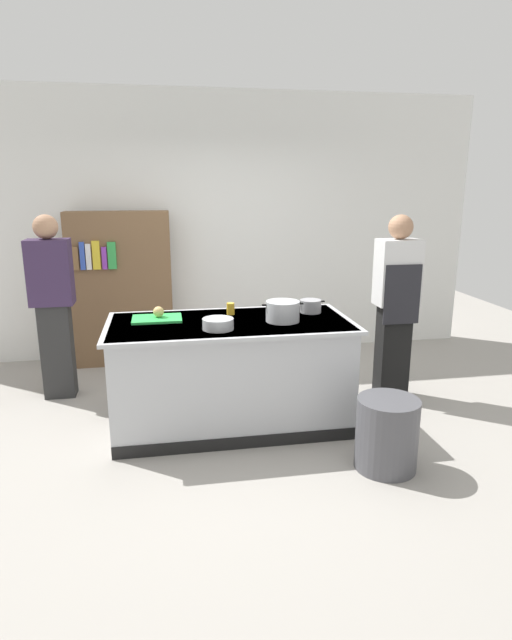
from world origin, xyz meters
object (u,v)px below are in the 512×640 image
at_px(stock_pot, 283,311).
at_px(person_guest, 53,303).
at_px(mixing_bowl, 218,324).
at_px(trash_bin, 387,434).
at_px(onion, 159,312).
at_px(person_chef, 396,303).
at_px(sauce_pan, 311,306).
at_px(bookshelf, 121,289).
at_px(juice_cup, 231,309).

bearing_deg(stock_pot, person_guest, 153.65).
relative_size(stock_pot, person_guest, 0.20).
relative_size(mixing_bowl, trash_bin, 0.46).
height_order(stock_pot, mixing_bowl, stock_pot).
relative_size(mixing_bowl, person_guest, 0.14).
distance_m(onion, mixing_bowl, 0.59).
xyz_separation_m(trash_bin, person_chef, (0.59, 1.24, 0.65)).
bearing_deg(sauce_pan, person_chef, 9.74).
bearing_deg(onion, sauce_pan, 0.90).
bearing_deg(bookshelf, stock_pot, -53.00).
relative_size(sauce_pan, mixing_bowl, 1.04).
distance_m(stock_pot, bookshelf, 2.34).
height_order(trash_bin, person_guest, person_guest).
relative_size(mixing_bowl, person_chef, 0.14).
distance_m(onion, juice_cup, 0.61).
height_order(person_chef, bookshelf, person_chef).
bearing_deg(person_guest, stock_pot, 74.14).
xyz_separation_m(juice_cup, person_guest, (-1.57, 0.67, -0.04)).
relative_size(stock_pot, trash_bin, 0.65).
height_order(mixing_bowl, trash_bin, mixing_bowl).
xyz_separation_m(sauce_pan, person_guest, (-2.26, 0.71, -0.04)).
bearing_deg(trash_bin, person_chef, 64.64).
distance_m(mixing_bowl, person_chef, 1.79).
distance_m(stock_pot, person_chef, 1.23).
bearing_deg(sauce_pan, stock_pot, -140.23).
bearing_deg(onion, mixing_bowl, -40.81).
relative_size(stock_pot, person_chef, 0.20).
xyz_separation_m(mixing_bowl, person_guest, (-1.41, 1.12, -0.03)).
distance_m(onion, person_chef, 2.16).
bearing_deg(bookshelf, person_guest, -121.53).
height_order(juice_cup, bookshelf, bookshelf).
distance_m(juice_cup, person_chef, 1.55).
distance_m(sauce_pan, juice_cup, 0.69).
xyz_separation_m(mixing_bowl, trash_bin, (1.12, -0.68, -0.68)).
height_order(stock_pot, sauce_pan, stock_pot).
height_order(juice_cup, person_guest, person_guest).
bearing_deg(bookshelf, mixing_bowl, -66.83).
height_order(juice_cup, trash_bin, juice_cup).
relative_size(sauce_pan, person_guest, 0.14).
bearing_deg(juice_cup, stock_pot, -37.84).
bearing_deg(trash_bin, bookshelf, 126.28).
bearing_deg(juice_cup, mixing_bowl, -108.94).
distance_m(juice_cup, bookshelf, 1.87).
distance_m(trash_bin, person_chef, 1.51).
xyz_separation_m(onion, stock_pot, (0.99, -0.23, 0.02)).
height_order(onion, juice_cup, onion).
height_order(sauce_pan, mixing_bowl, sauce_pan).
bearing_deg(onion, person_guest, 142.76).
height_order(mixing_bowl, juice_cup, juice_cup).
relative_size(person_guest, bookshelf, 1.01).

